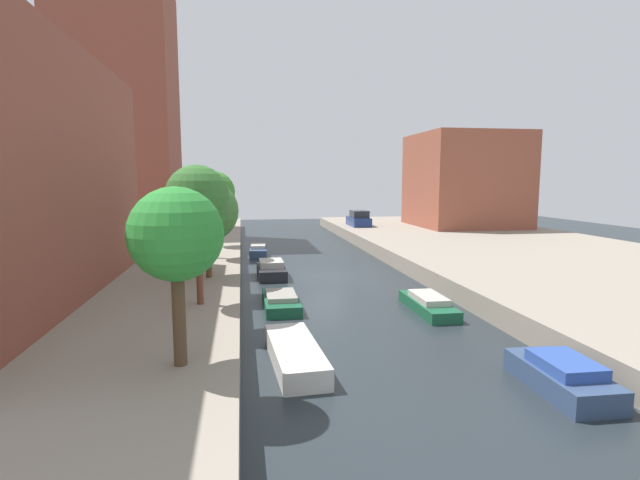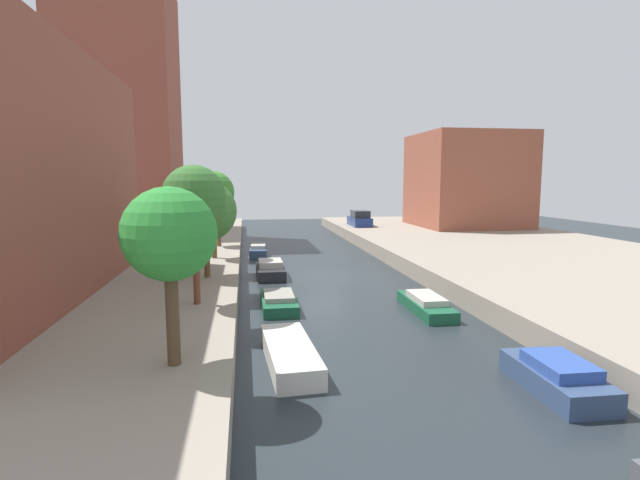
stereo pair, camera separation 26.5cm
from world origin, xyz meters
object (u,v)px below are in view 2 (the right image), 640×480
object	(u,v)px
street_tree_4	(218,205)
parked_car	(360,219)
street_tree_2	(206,211)
street_tree_3	(213,193)
apartment_tower_far	(120,109)
moored_boat_left_3	(270,270)
moored_boat_right_1	(557,377)
street_tree_0	(169,236)
moored_boat_left_1	(290,354)
moored_boat_left_2	(279,301)
low_block_right	(466,180)
moored_boat_left_4	(258,251)
moored_boat_right_2	(426,304)
street_tree_1	(194,198)

from	to	relation	value
street_tree_4	parked_car	xyz separation A→B (m)	(13.69, 13.28, -2.33)
street_tree_2	street_tree_3	size ratio (longest dim) A/B	0.90
apartment_tower_far	moored_boat_left_3	distance (m)	26.78
moored_boat_right_1	street_tree_0	bearing A→B (deg)	174.09
moored_boat_left_1	street_tree_4	bearing A→B (deg)	98.85
moored_boat_left_2	moored_boat_right_1	world-z (taller)	moored_boat_right_1
street_tree_4	moored_boat_left_3	distance (m)	8.46
street_tree_0	moored_boat_left_1	size ratio (longest dim) A/B	1.01
street_tree_4	low_block_right	bearing A→B (deg)	25.35
street_tree_3	moored_boat_left_4	bearing A→B (deg)	67.16
moored_boat_left_1	moored_boat_left_2	size ratio (longest dim) A/B	1.18
street_tree_3	moored_boat_right_1	size ratio (longest dim) A/B	1.56
low_block_right	street_tree_2	world-z (taller)	low_block_right
parked_car	moored_boat_right_1	size ratio (longest dim) A/B	1.26
street_tree_3	moored_boat_left_1	size ratio (longest dim) A/B	1.16
moored_boat_left_3	moored_boat_left_4	xyz separation A→B (m)	(-0.48, 8.34, -0.06)
low_block_right	parked_car	size ratio (longest dim) A/B	2.41
moored_boat_right_1	moored_boat_right_2	distance (m)	8.30
low_block_right	street_tree_4	bearing A→B (deg)	-154.65
low_block_right	moored_boat_left_4	distance (m)	24.52
low_block_right	moored_boat_left_4	bearing A→B (deg)	-154.81
moored_boat_right_2	moored_boat_left_2	bearing A→B (deg)	165.54
street_tree_0	street_tree_2	world-z (taller)	street_tree_2
moored_boat_left_1	moored_boat_left_3	size ratio (longest dim) A/B	1.30
street_tree_0	moored_boat_right_2	bearing A→B (deg)	36.53
street_tree_0	moored_boat_right_2	xyz separation A→B (m)	(9.74, 7.21, -4.07)
street_tree_1	street_tree_4	bearing A→B (deg)	90.00
moored_boat_left_3	street_tree_4	bearing A→B (deg)	115.77
apartment_tower_far	street_tree_2	size ratio (longest dim) A/B	4.73
parked_car	moored_boat_left_3	distance (m)	22.72
street_tree_1	moored_boat_left_3	xyz separation A→B (m)	(3.34, 9.58, -4.70)
street_tree_2	street_tree_4	xyz separation A→B (m)	(-0.00, 11.26, -0.27)
street_tree_0	moored_boat_right_2	distance (m)	12.79
street_tree_1	street_tree_3	xyz separation A→B (m)	(0.00, 11.13, -0.12)
low_block_right	moored_boat_left_3	bearing A→B (deg)	-138.82
low_block_right	moored_boat_left_3	xyz separation A→B (m)	(-21.17, -18.52, -5.30)
low_block_right	moored_boat_left_3	distance (m)	28.63
street_tree_0	street_tree_2	bearing A→B (deg)	90.00
street_tree_4	parked_car	distance (m)	19.21
street_tree_2	moored_boat_left_4	xyz separation A→B (m)	(2.86, 12.68, -3.91)
street_tree_1	moored_boat_left_2	world-z (taller)	street_tree_1
apartment_tower_far	street_tree_0	world-z (taller)	apartment_tower_far
street_tree_1	street_tree_4	distance (m)	16.52
moored_boat_left_1	moored_boat_left_3	xyz separation A→B (m)	(0.11, 13.78, 0.10)
low_block_right	moored_boat_right_2	distance (m)	31.35
moored_boat_left_2	moored_boat_left_4	world-z (taller)	moored_boat_left_4
low_block_right	moored_boat_right_2	world-z (taller)	low_block_right
moored_boat_left_3	moored_boat_right_1	size ratio (longest dim) A/B	1.03
moored_boat_right_2	moored_boat_right_1	bearing A→B (deg)	-86.23
moored_boat_left_4	moored_boat_right_2	bearing A→B (deg)	-67.88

